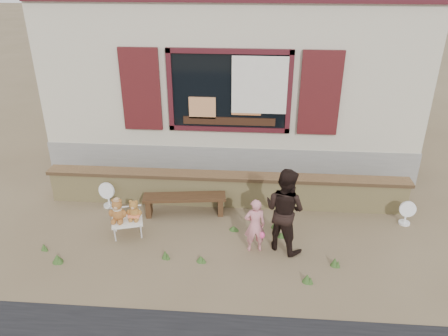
# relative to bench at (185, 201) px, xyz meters

# --- Properties ---
(ground) EXTENTS (80.00, 80.00, 0.00)m
(ground) POSITION_rel_bench_xyz_m (0.75, -0.57, -0.29)
(ground) COLOR brown
(ground) RESTS_ON ground
(shopfront) EXTENTS (8.04, 5.13, 4.00)m
(shopfront) POSITION_rel_bench_xyz_m (0.75, 3.92, 1.71)
(shopfront) COLOR beige
(shopfront) RESTS_ON ground
(brick_wall) EXTENTS (7.10, 0.36, 0.67)m
(brick_wall) POSITION_rel_bench_xyz_m (0.75, 0.43, 0.05)
(brick_wall) COLOR tan
(brick_wall) RESTS_ON ground
(bench) EXTENTS (1.59, 0.52, 0.40)m
(bench) POSITION_rel_bench_xyz_m (0.00, 0.00, 0.00)
(bench) COLOR #382313
(bench) RESTS_ON ground
(folding_chair) EXTENTS (0.64, 0.60, 0.33)m
(folding_chair) POSITION_rel_bench_xyz_m (-0.90, -0.77, 0.00)
(folding_chair) COLOR white
(folding_chair) RESTS_ON ground
(teddy_bear_left) EXTENTS (0.38, 0.36, 0.43)m
(teddy_bear_left) POSITION_rel_bench_xyz_m (-1.03, -0.81, 0.25)
(teddy_bear_left) COLOR brown
(teddy_bear_left) RESTS_ON folding_chair
(teddy_bear_right) EXTENTS (0.33, 0.31, 0.38)m
(teddy_bear_right) POSITION_rel_bench_xyz_m (-0.77, -0.73, 0.22)
(teddy_bear_right) COLOR brown
(teddy_bear_right) RESTS_ON folding_chair
(child) EXTENTS (0.39, 0.29, 0.98)m
(child) POSITION_rel_bench_xyz_m (1.35, -1.04, 0.20)
(child) COLOR pink
(child) RESTS_ON ground
(adult) EXTENTS (0.91, 0.88, 1.49)m
(adult) POSITION_rel_bench_xyz_m (1.83, -0.93, 0.45)
(adult) COLOR black
(adult) RESTS_ON ground
(fan_left) EXTENTS (0.34, 0.23, 0.54)m
(fan_left) POSITION_rel_bench_xyz_m (-1.55, 0.16, -0.02)
(fan_left) COLOR white
(fan_left) RESTS_ON ground
(fan_right) EXTENTS (0.30, 0.21, 0.49)m
(fan_right) POSITION_rel_bench_xyz_m (4.14, -0.03, -0.05)
(fan_right) COLOR white
(fan_right) RESTS_ON ground
(grass_tufts) EXTENTS (4.98, 1.60, 0.16)m
(grass_tufts) POSITION_rel_bench_xyz_m (0.64, -1.21, -0.23)
(grass_tufts) COLOR #355622
(grass_tufts) RESTS_ON ground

